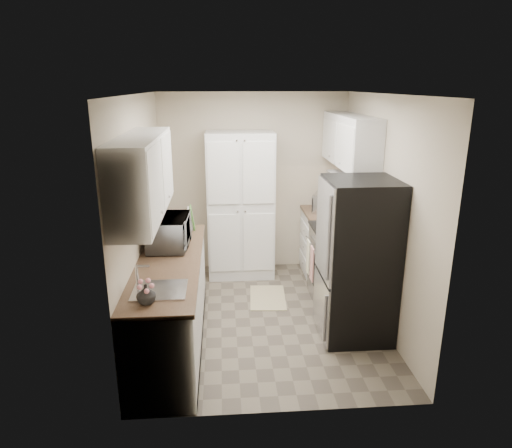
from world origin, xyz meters
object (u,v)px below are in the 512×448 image
object	(u,v)px
toaster_oven	(327,202)
electric_range	(340,264)
wine_bottle	(176,224)
microwave	(169,232)
pantry_cabinet	(241,206)
refrigerator	(358,260)

from	to	relation	value
toaster_oven	electric_range	bearing A→B (deg)	-67.94
wine_bottle	microwave	bearing A→B (deg)	-95.33
pantry_cabinet	wine_bottle	xyz separation A→B (m)	(-0.78, -0.98, 0.05)
pantry_cabinet	toaster_oven	distance (m)	1.19
refrigerator	microwave	distance (m)	2.01
electric_range	microwave	world-z (taller)	microwave
refrigerator	microwave	xyz separation A→B (m)	(-1.96, 0.36, 0.24)
pantry_cabinet	toaster_oven	bearing A→B (deg)	-3.80
microwave	toaster_oven	world-z (taller)	microwave
pantry_cabinet	refrigerator	distance (m)	2.07
refrigerator	toaster_oven	size ratio (longest dim) A/B	3.92
wine_bottle	pantry_cabinet	bearing A→B (deg)	51.40
electric_range	wine_bottle	xyz separation A→B (m)	(-1.96, -0.06, 0.58)
toaster_oven	pantry_cabinet	bearing A→B (deg)	-160.99
pantry_cabinet	electric_range	world-z (taller)	pantry_cabinet
pantry_cabinet	refrigerator	size ratio (longest dim) A/B	1.18
microwave	wine_bottle	size ratio (longest dim) A/B	2.26
electric_range	refrigerator	distance (m)	0.88
pantry_cabinet	refrigerator	xyz separation A→B (m)	(1.14, -1.73, -0.15)
wine_bottle	toaster_oven	xyz separation A→B (m)	(1.97, 0.90, -0.01)
wine_bottle	toaster_oven	bearing A→B (deg)	24.63
refrigerator	wine_bottle	bearing A→B (deg)	158.88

